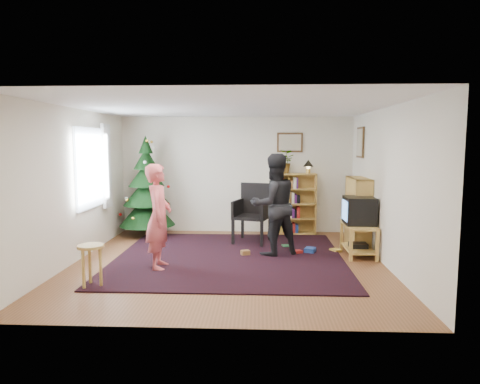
{
  "coord_description": "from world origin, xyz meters",
  "views": [
    {
      "loc": [
        0.5,
        -6.77,
        1.93
      ],
      "look_at": [
        0.17,
        0.52,
        1.1
      ],
      "focal_mm": 32.0,
      "sensor_mm": 36.0,
      "label": 1
    }
  ],
  "objects_px": {
    "person_standing": "(159,217)",
    "table_lamp": "(308,164)",
    "bookshelf_back": "(294,203)",
    "bookshelf_right": "(358,212)",
    "armchair": "(252,210)",
    "picture_back": "(290,143)",
    "potted_plant": "(285,162)",
    "christmas_tree": "(147,194)",
    "tv_stand": "(358,237)",
    "picture_right": "(360,142)",
    "stool": "(91,254)",
    "person_by_chair": "(274,205)",
    "crt_tv": "(359,210)"
  },
  "relations": [
    {
      "from": "tv_stand",
      "to": "person_standing",
      "type": "relative_size",
      "value": 0.54
    },
    {
      "from": "crt_tv",
      "to": "person_by_chair",
      "type": "bearing_deg",
      "value": -178.78
    },
    {
      "from": "christmas_tree",
      "to": "bookshelf_right",
      "type": "distance_m",
      "value": 4.27
    },
    {
      "from": "potted_plant",
      "to": "christmas_tree",
      "type": "bearing_deg",
      "value": -173.13
    },
    {
      "from": "christmas_tree",
      "to": "crt_tv",
      "type": "relative_size",
      "value": 3.89
    },
    {
      "from": "bookshelf_right",
      "to": "picture_back",
      "type": "bearing_deg",
      "value": 42.59
    },
    {
      "from": "picture_back",
      "to": "potted_plant",
      "type": "relative_size",
      "value": 1.12
    },
    {
      "from": "bookshelf_right",
      "to": "tv_stand",
      "type": "relative_size",
      "value": 1.49
    },
    {
      "from": "christmas_tree",
      "to": "tv_stand",
      "type": "bearing_deg",
      "value": -19.32
    },
    {
      "from": "christmas_tree",
      "to": "crt_tv",
      "type": "distance_m",
      "value": 4.31
    },
    {
      "from": "bookshelf_right",
      "to": "person_by_chair",
      "type": "xyz_separation_m",
      "value": [
        -1.59,
        -0.65,
        0.22
      ]
    },
    {
      "from": "picture_back",
      "to": "bookshelf_right",
      "type": "distance_m",
      "value": 2.18
    },
    {
      "from": "bookshelf_right",
      "to": "tv_stand",
      "type": "xyz_separation_m",
      "value": [
        -0.12,
        -0.61,
        -0.34
      ]
    },
    {
      "from": "person_standing",
      "to": "table_lamp",
      "type": "distance_m",
      "value": 3.79
    },
    {
      "from": "tv_stand",
      "to": "christmas_tree",
      "type": "bearing_deg",
      "value": 160.68
    },
    {
      "from": "picture_back",
      "to": "potted_plant",
      "type": "distance_m",
      "value": 0.44
    },
    {
      "from": "crt_tv",
      "to": "potted_plant",
      "type": "xyz_separation_m",
      "value": [
        -1.18,
        1.77,
        0.76
      ]
    },
    {
      "from": "bookshelf_right",
      "to": "table_lamp",
      "type": "xyz_separation_m",
      "value": [
        -0.8,
        1.16,
        0.83
      ]
    },
    {
      "from": "christmas_tree",
      "to": "stool",
      "type": "relative_size",
      "value": 3.61
    },
    {
      "from": "crt_tv",
      "to": "person_by_chair",
      "type": "height_order",
      "value": "person_by_chair"
    },
    {
      "from": "potted_plant",
      "to": "person_by_chair",
      "type": "bearing_deg",
      "value": -98.94
    },
    {
      "from": "crt_tv",
      "to": "armchair",
      "type": "distance_m",
      "value": 2.09
    },
    {
      "from": "tv_stand",
      "to": "table_lamp",
      "type": "xyz_separation_m",
      "value": [
        -0.68,
        1.77,
        1.17
      ]
    },
    {
      "from": "picture_back",
      "to": "person_by_chair",
      "type": "height_order",
      "value": "picture_back"
    },
    {
      "from": "armchair",
      "to": "stool",
      "type": "bearing_deg",
      "value": -110.52
    },
    {
      "from": "bookshelf_back",
      "to": "armchair",
      "type": "distance_m",
      "value": 1.21
    },
    {
      "from": "picture_right",
      "to": "potted_plant",
      "type": "height_order",
      "value": "picture_right"
    },
    {
      "from": "table_lamp",
      "to": "potted_plant",
      "type": "bearing_deg",
      "value": 180.0
    },
    {
      "from": "picture_right",
      "to": "crt_tv",
      "type": "xyz_separation_m",
      "value": [
        -0.26,
        -1.18,
        -1.17
      ]
    },
    {
      "from": "picture_right",
      "to": "person_standing",
      "type": "bearing_deg",
      "value": -149.06
    },
    {
      "from": "picture_right",
      "to": "person_by_chair",
      "type": "height_order",
      "value": "picture_right"
    },
    {
      "from": "christmas_tree",
      "to": "bookshelf_back",
      "type": "bearing_deg",
      "value": 6.43
    },
    {
      "from": "bookshelf_back",
      "to": "bookshelf_right",
      "type": "xyz_separation_m",
      "value": [
        1.1,
        -1.16,
        0.0
      ]
    },
    {
      "from": "person_standing",
      "to": "table_lamp",
      "type": "height_order",
      "value": "person_standing"
    },
    {
      "from": "picture_back",
      "to": "bookshelf_right",
      "type": "bearing_deg",
      "value": -47.41
    },
    {
      "from": "bookshelf_back",
      "to": "crt_tv",
      "type": "relative_size",
      "value": 2.41
    },
    {
      "from": "tv_stand",
      "to": "person_by_chair",
      "type": "height_order",
      "value": "person_by_chair"
    },
    {
      "from": "bookshelf_back",
      "to": "tv_stand",
      "type": "xyz_separation_m",
      "value": [
        0.98,
        -1.77,
        -0.34
      ]
    },
    {
      "from": "stool",
      "to": "person_standing",
      "type": "distance_m",
      "value": 1.21
    },
    {
      "from": "armchair",
      "to": "person_standing",
      "type": "distance_m",
      "value": 2.35
    },
    {
      "from": "picture_back",
      "to": "tv_stand",
      "type": "distance_m",
      "value": 2.73
    },
    {
      "from": "tv_stand",
      "to": "crt_tv",
      "type": "bearing_deg",
      "value": -180.0
    },
    {
      "from": "tv_stand",
      "to": "stool",
      "type": "xyz_separation_m",
      "value": [
        -3.97,
        -1.84,
        0.13
      ]
    },
    {
      "from": "picture_right",
      "to": "bookshelf_back",
      "type": "bearing_deg",
      "value": 154.52
    },
    {
      "from": "armchair",
      "to": "tv_stand",
      "type": "bearing_deg",
      "value": -10.39
    },
    {
      "from": "person_by_chair",
      "to": "bookshelf_back",
      "type": "bearing_deg",
      "value": -130.12
    },
    {
      "from": "bookshelf_back",
      "to": "person_by_chair",
      "type": "distance_m",
      "value": 1.88
    },
    {
      "from": "bookshelf_back",
      "to": "crt_tv",
      "type": "xyz_separation_m",
      "value": [
        0.98,
        -1.77,
        0.12
      ]
    },
    {
      "from": "armchair",
      "to": "person_standing",
      "type": "xyz_separation_m",
      "value": [
        -1.4,
        -1.87,
        0.18
      ]
    },
    {
      "from": "tv_stand",
      "to": "table_lamp",
      "type": "relative_size",
      "value": 3.02
    }
  ]
}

